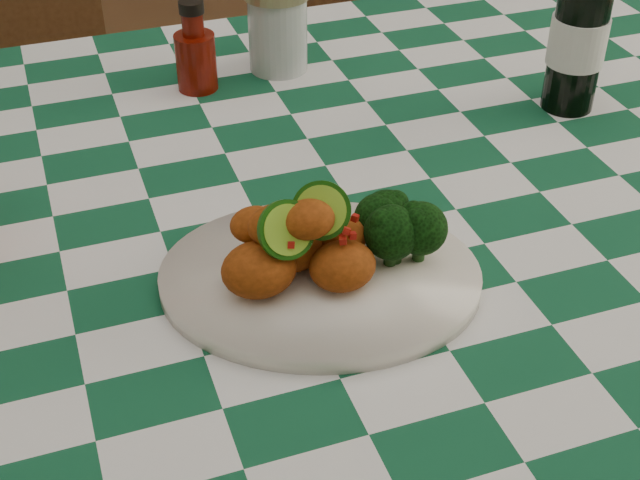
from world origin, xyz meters
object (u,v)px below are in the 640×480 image
object	(u,v)px
dining_table	(268,455)
fried_chicken_pile	(306,239)
plate	(320,279)
ketchup_bottle	(195,46)
beer_bottle	(582,18)
wooden_chair_right	(395,123)
wooden_chair_left	(39,184)
mason_jar	(278,29)

from	to	relation	value
dining_table	fried_chicken_pile	bearing A→B (deg)	-85.45
dining_table	fried_chicken_pile	world-z (taller)	fried_chicken_pile
plate	ketchup_bottle	distance (m)	0.45
ketchup_bottle	beer_bottle	xyz separation A→B (m)	(0.43, -0.21, 0.06)
beer_bottle	wooden_chair_right	xyz separation A→B (m)	(0.04, 0.61, -0.47)
plate	fried_chicken_pile	size ratio (longest dim) A/B	2.34
dining_table	wooden_chair_right	xyz separation A→B (m)	(0.49, 0.71, 0.04)
fried_chicken_pile	wooden_chair_left	size ratio (longest dim) A/B	0.15
mason_jar	beer_bottle	size ratio (longest dim) A/B	0.49
mason_jar	wooden_chair_left	world-z (taller)	mason_jar
fried_chicken_pile	wooden_chair_right	world-z (taller)	fried_chicken_pile
dining_table	wooden_chair_left	distance (m)	0.76
fried_chicken_pile	wooden_chair_left	bearing A→B (deg)	105.39
plate	wooden_chair_right	size ratio (longest dim) A/B	0.36
plate	beer_bottle	xyz separation A→B (m)	(0.42, 0.24, 0.11)
ketchup_bottle	wooden_chair_left	size ratio (longest dim) A/B	0.14
wooden_chair_left	fried_chicken_pile	bearing A→B (deg)	-80.49
dining_table	wooden_chair_left	size ratio (longest dim) A/B	1.94
plate	beer_bottle	size ratio (longest dim) A/B	1.28
mason_jar	wooden_chair_left	xyz separation A→B (m)	(-0.35, 0.40, -0.42)
plate	wooden_chair_left	size ratio (longest dim) A/B	0.36
dining_table	mason_jar	xyz separation A→B (m)	(0.13, 0.33, 0.45)
ketchup_bottle	dining_table	bearing A→B (deg)	-91.61
ketchup_bottle	plate	bearing A→B (deg)	-87.93
fried_chicken_pile	beer_bottle	size ratio (longest dim) A/B	0.55
beer_bottle	fried_chicken_pile	bearing A→B (deg)	-151.20
dining_table	wooden_chair_right	bearing A→B (deg)	55.67
fried_chicken_pile	beer_bottle	world-z (taller)	beer_bottle
plate	fried_chicken_pile	bearing A→B (deg)	180.00
plate	mason_jar	xyz separation A→B (m)	(0.10, 0.46, 0.05)
dining_table	wooden_chair_left	bearing A→B (deg)	107.35
ketchup_bottle	beer_bottle	world-z (taller)	beer_bottle
wooden_chair_right	mason_jar	bearing A→B (deg)	-121.74
fried_chicken_pile	wooden_chair_left	xyz separation A→B (m)	(-0.24, 0.86, -0.42)
fried_chicken_pile	mason_jar	size ratio (longest dim) A/B	1.13
beer_bottle	wooden_chair_left	bearing A→B (deg)	136.90
dining_table	mason_jar	bearing A→B (deg)	68.71
plate	beer_bottle	distance (m)	0.49
mason_jar	wooden_chair_right	world-z (taller)	mason_jar
ketchup_bottle	wooden_chair_right	bearing A→B (deg)	40.48
wooden_chair_right	fried_chicken_pile	bearing A→B (deg)	-108.00
wooden_chair_left	wooden_chair_right	bearing A→B (deg)	-6.84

